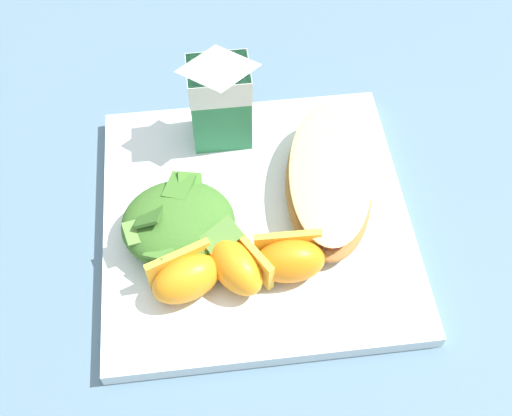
# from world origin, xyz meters

# --- Properties ---
(ground) EXTENTS (3.00, 3.00, 0.00)m
(ground) POSITION_xyz_m (0.00, 0.00, 0.00)
(ground) COLOR slate
(white_plate) EXTENTS (0.28, 0.28, 0.02)m
(white_plate) POSITION_xyz_m (0.00, 0.00, 0.01)
(white_plate) COLOR silver
(white_plate) RESTS_ON ground
(cheesy_pizza_bread) EXTENTS (0.11, 0.18, 0.04)m
(cheesy_pizza_bread) POSITION_xyz_m (0.07, 0.02, 0.03)
(cheesy_pizza_bread) COLOR #A87038
(cheesy_pizza_bread) RESTS_ON white_plate
(green_salad_pile) EXTENTS (0.11, 0.09, 0.05)m
(green_salad_pile) POSITION_xyz_m (-0.07, -0.02, 0.04)
(green_salad_pile) COLOR #3D7028
(green_salad_pile) RESTS_ON white_plate
(milk_carton) EXTENTS (0.06, 0.04, 0.11)m
(milk_carton) POSITION_xyz_m (-0.02, 0.10, 0.08)
(milk_carton) COLOR #2D8451
(milk_carton) RESTS_ON white_plate
(orange_wedge_front) EXTENTS (0.07, 0.06, 0.04)m
(orange_wedge_front) POSITION_xyz_m (-0.07, -0.07, 0.04)
(orange_wedge_front) COLOR orange
(orange_wedge_front) RESTS_ON white_plate
(orange_wedge_middle) EXTENTS (0.06, 0.07, 0.04)m
(orange_wedge_middle) POSITION_xyz_m (-0.02, -0.06, 0.04)
(orange_wedge_middle) COLOR orange
(orange_wedge_middle) RESTS_ON white_plate
(orange_wedge_rear) EXTENTS (0.06, 0.04, 0.04)m
(orange_wedge_rear) POSITION_xyz_m (0.02, -0.06, 0.04)
(orange_wedge_rear) COLOR orange
(orange_wedge_rear) RESTS_ON white_plate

